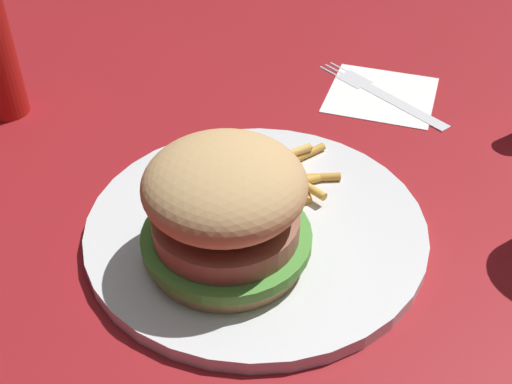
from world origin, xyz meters
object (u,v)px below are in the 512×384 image
(sandwich, at_px, (225,207))
(fries_pile, at_px, (285,174))
(fork, at_px, (381,92))
(napkin, at_px, (381,94))
(plate, at_px, (256,227))

(sandwich, height_order, fries_pile, sandwich)
(sandwich, bearing_deg, fork, 150.61)
(sandwich, distance_m, napkin, 0.30)
(plate, height_order, fries_pile, fries_pile)
(napkin, bearing_deg, plate, -29.94)
(fries_pile, relative_size, napkin, 0.94)
(fork, bearing_deg, fries_pile, -31.78)
(plate, relative_size, napkin, 2.45)
(plate, height_order, fork, plate)
(sandwich, relative_size, fries_pile, 1.21)
(fries_pile, height_order, fork, fries_pile)
(plate, height_order, napkin, plate)
(plate, xyz_separation_m, fork, (-0.22, 0.13, -0.00))
(napkin, bearing_deg, sandwich, -29.68)
(plate, bearing_deg, fries_pile, 157.51)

